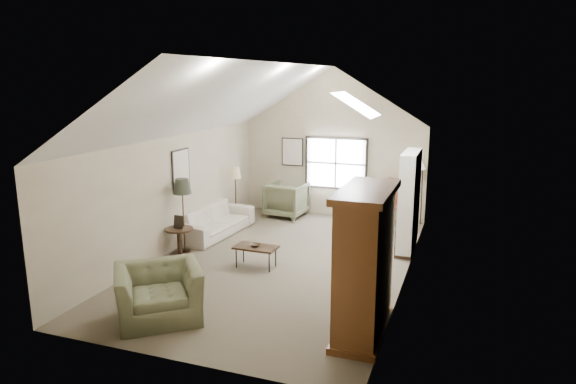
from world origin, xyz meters
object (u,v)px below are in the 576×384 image
(coffee_table, at_px, (256,257))
(side_chair, at_px, (391,202))
(side_table, at_px, (180,242))
(armchair_near, at_px, (159,293))
(armchair_far, at_px, (287,199))
(armoire, at_px, (365,263))
(sofa, at_px, (215,220))

(coffee_table, bearing_deg, side_chair, 62.37)
(side_table, bearing_deg, armchair_near, -64.70)
(coffee_table, bearing_deg, armchair_far, 100.89)
(armoire, height_order, side_table, armoire)
(armchair_far, bearing_deg, armoire, 124.56)
(armchair_near, xyz_separation_m, armchair_far, (-0.19, 6.42, 0.05))
(side_table, height_order, side_chair, side_chair)
(sofa, bearing_deg, side_chair, -55.54)
(sofa, xyz_separation_m, armchair_near, (1.26, -4.27, 0.07))
(coffee_table, bearing_deg, armoire, -37.55)
(sofa, distance_m, coffee_table, 2.50)
(armoire, relative_size, armchair_near, 1.71)
(sofa, bearing_deg, armchair_near, -159.21)
(armoire, xyz_separation_m, armchair_far, (-3.31, 5.83, -0.63))
(coffee_table, height_order, side_table, side_table)
(armoire, bearing_deg, sofa, 139.98)
(sofa, height_order, side_table, sofa)
(armoire, relative_size, coffee_table, 2.58)
(armchair_far, relative_size, coffee_table, 1.20)
(armoire, height_order, sofa, armoire)
(sofa, height_order, coffee_table, sofa)
(side_chair, bearing_deg, side_table, -112.81)
(armoire, bearing_deg, armchair_far, 119.56)
(armoire, distance_m, side_table, 4.91)
(side_table, bearing_deg, coffee_table, -3.37)
(sofa, xyz_separation_m, side_chair, (3.89, 2.26, 0.25))
(armoire, height_order, armchair_far, armoire)
(armchair_far, distance_m, side_table, 3.91)
(coffee_table, relative_size, side_table, 1.43)
(sofa, bearing_deg, armchair_far, -22.23)
(armchair_near, bearing_deg, side_table, 77.27)
(coffee_table, distance_m, side_table, 1.82)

